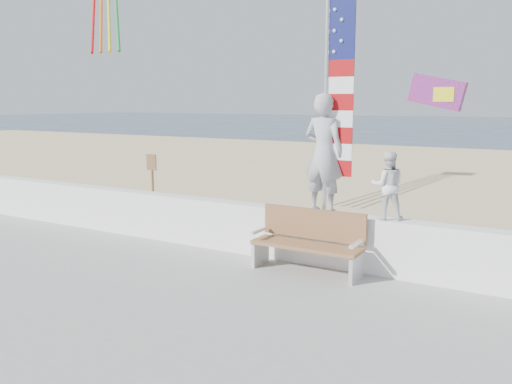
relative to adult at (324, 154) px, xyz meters
The scene contains 9 objects.
ground 3.18m from the adult, 124.52° to the right, with size 220.00×220.00×0.00m, color #2C4259.
sand 7.41m from the adult, 101.12° to the left, with size 90.00×40.00×0.08m, color beige.
seawall 1.98m from the adult, behind, with size 30.00×0.35×0.90m, color white.
adult is the anchor object (origin of this frame).
child 1.17m from the adult, ahead, with size 0.52×0.40×1.07m, color white.
bench 1.45m from the adult, 94.38° to the right, with size 1.80×0.57×1.00m.
flag 0.94m from the adult, ahead, with size 0.50×0.08×3.50m.
parafoil_kite 3.21m from the adult, 67.29° to the left, with size 1.09×0.30×0.75m.
sign 6.69m from the adult, 156.43° to the left, with size 0.32×0.07×1.46m.
Camera 1 is at (4.92, -6.20, 2.90)m, focal length 38.00 mm.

